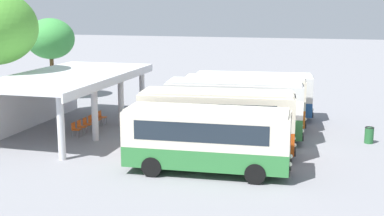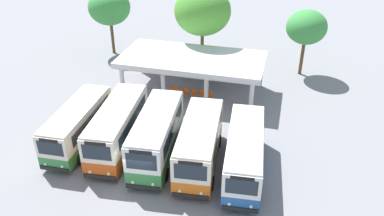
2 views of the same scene
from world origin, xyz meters
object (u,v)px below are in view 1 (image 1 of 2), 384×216
at_px(city_bus_second_in_row, 217,120).
at_px(litter_bin_apron, 369,135).
at_px(city_bus_fourth_amber, 244,100).
at_px(waiting_chair_middle_seat, 87,123).
at_px(waiting_chair_far_end_seat, 101,116).
at_px(waiting_chair_end_by_column, 75,128).
at_px(city_bus_middle_cream, 234,108).
at_px(city_bus_fifth_blue, 253,94).
at_px(waiting_chair_fourth_seat, 92,121).
at_px(waiting_chair_fifth_seat, 96,118).
at_px(city_bus_nearest_orange, 207,138).
at_px(waiting_chair_second_from_end, 81,126).

height_order(city_bus_second_in_row, litter_bin_apron, city_bus_second_in_row).
relative_size(city_bus_second_in_row, city_bus_fourth_amber, 1.05).
distance_m(waiting_chair_middle_seat, waiting_chair_far_end_seat, 2.03).
relative_size(waiting_chair_end_by_column, litter_bin_apron, 0.96).
bearing_deg(waiting_chair_middle_seat, waiting_chair_far_end_seat, -0.58).
bearing_deg(city_bus_second_in_row, city_bus_middle_cream, -6.12).
xyz_separation_m(city_bus_fifth_blue, litter_bin_apron, (-4.60, -7.07, -1.21)).
bearing_deg(waiting_chair_fourth_seat, city_bus_middle_cream, -92.09).
bearing_deg(city_bus_second_in_row, city_bus_fifth_blue, -3.19).
height_order(waiting_chair_fifth_seat, litter_bin_apron, litter_bin_apron).
xyz_separation_m(city_bus_fifth_blue, waiting_chair_fourth_seat, (-5.59, 8.94, -1.14)).
distance_m(city_bus_middle_cream, city_bus_fifth_blue, 5.92).
height_order(city_bus_nearest_orange, waiting_chair_far_end_seat, city_bus_nearest_orange).
distance_m(city_bus_nearest_orange, waiting_chair_second_from_end, 10.03).
bearing_deg(litter_bin_apron, city_bus_middle_cream, 100.24).
bearing_deg(waiting_chair_fifth_seat, city_bus_middle_cream, -96.44).
relative_size(waiting_chair_end_by_column, waiting_chair_second_from_end, 1.00).
bearing_deg(waiting_chair_second_from_end, waiting_chair_fifth_seat, 0.23).
distance_m(waiting_chair_end_by_column, litter_bin_apron, 16.35).
bearing_deg(city_bus_middle_cream, waiting_chair_second_from_end, 96.67).
relative_size(waiting_chair_fourth_seat, waiting_chair_far_end_seat, 1.00).
distance_m(city_bus_fifth_blue, waiting_chair_end_by_column, 11.84).
distance_m(city_bus_middle_cream, waiting_chair_end_by_column, 9.07).
relative_size(city_bus_middle_cream, waiting_chair_end_by_column, 8.92).
bearing_deg(waiting_chair_fifth_seat, city_bus_fifth_blue, -61.31).
xyz_separation_m(city_bus_fifth_blue, waiting_chair_far_end_seat, (-4.24, 8.94, -1.14)).
relative_size(city_bus_nearest_orange, waiting_chair_second_from_end, 8.72).
height_order(city_bus_nearest_orange, waiting_chair_fourth_seat, city_bus_nearest_orange).
height_order(waiting_chair_second_from_end, waiting_chair_fourth_seat, same).
bearing_deg(waiting_chair_second_from_end, city_bus_fourth_amber, -65.80).
height_order(city_bus_nearest_orange, city_bus_second_in_row, city_bus_second_in_row).
bearing_deg(city_bus_fifth_blue, waiting_chair_end_by_column, 130.29).
distance_m(city_bus_second_in_row, city_bus_middle_cream, 2.98).
bearing_deg(waiting_chair_second_from_end, city_bus_nearest_orange, -119.35).
xyz_separation_m(city_bus_fourth_amber, city_bus_fifth_blue, (2.96, -0.11, -0.09)).
bearing_deg(waiting_chair_middle_seat, waiting_chair_fourth_seat, -0.99).
bearing_deg(waiting_chair_middle_seat, waiting_chair_fifth_seat, 1.47).
xyz_separation_m(city_bus_second_in_row, city_bus_fourth_amber, (5.92, -0.38, -0.04)).
relative_size(waiting_chair_second_from_end, waiting_chair_fourth_seat, 1.00).
bearing_deg(waiting_chair_fourth_seat, waiting_chair_fifth_seat, 3.92).
height_order(waiting_chair_second_from_end, waiting_chair_middle_seat, same).
relative_size(city_bus_middle_cream, waiting_chair_fourth_seat, 8.92).
bearing_deg(city_bus_fourth_amber, waiting_chair_second_from_end, 114.20).
xyz_separation_m(city_bus_fourth_amber, waiting_chair_middle_seat, (-3.31, 8.85, -1.23)).
relative_size(city_bus_nearest_orange, waiting_chair_middle_seat, 8.72).
bearing_deg(litter_bin_apron, waiting_chair_fourth_seat, 93.54).
xyz_separation_m(city_bus_fourth_amber, litter_bin_apron, (-1.65, -7.19, -1.30)).
relative_size(city_bus_second_in_row, waiting_chair_second_from_end, 9.16).
height_order(waiting_chair_end_by_column, litter_bin_apron, litter_bin_apron).
bearing_deg(waiting_chair_fourth_seat, waiting_chair_middle_seat, 179.01).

